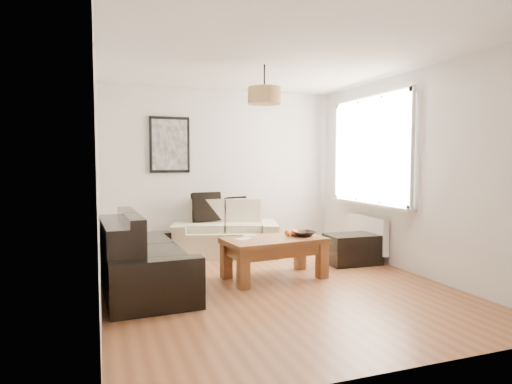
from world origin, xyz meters
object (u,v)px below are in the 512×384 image
object	(u,v)px
loveseat_cream	(225,230)
ottoman	(353,249)
sofa_leather	(145,255)
coffee_table	(274,258)

from	to	relation	value
loveseat_cream	ottoman	bearing A→B (deg)	-21.07
sofa_leather	coffee_table	distance (m)	1.56
loveseat_cream	ottoman	size ratio (longest dim) A/B	2.16
loveseat_cream	coffee_table	size ratio (longest dim) A/B	1.30
loveseat_cream	coffee_table	world-z (taller)	loveseat_cream
sofa_leather	coffee_table	size ratio (longest dim) A/B	1.49
loveseat_cream	coffee_table	bearing A→B (deg)	-66.05
sofa_leather	loveseat_cream	bearing A→B (deg)	-45.14
loveseat_cream	ottoman	xyz separation A→B (m)	(1.53, -1.17, -0.18)
coffee_table	ottoman	bearing A→B (deg)	14.39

